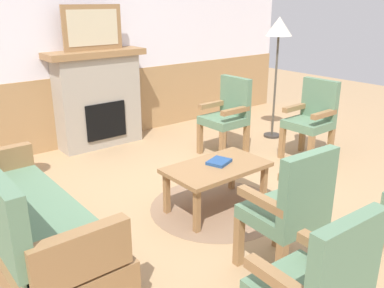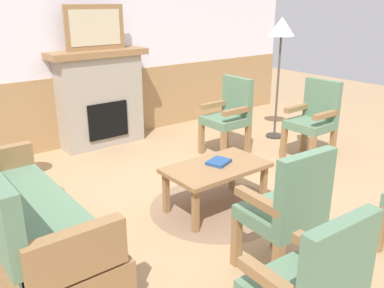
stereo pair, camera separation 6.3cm
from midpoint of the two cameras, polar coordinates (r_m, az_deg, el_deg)
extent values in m
plane|color=tan|center=(4.05, 2.69, -8.65)|extent=(14.00, 14.00, 0.00)
cube|color=white|center=(5.81, -14.78, 13.29)|extent=(7.20, 0.12, 2.70)
cube|color=#A87F51|center=(5.89, -13.78, 4.78)|extent=(7.20, 0.02, 0.95)
cube|color=#A39989|center=(5.71, -13.09, 5.66)|extent=(1.10, 0.36, 1.20)
cube|color=black|center=(5.59, -12.04, 3.13)|extent=(0.56, 0.02, 0.48)
cube|color=olive|center=(5.59, -13.59, 12.04)|extent=(1.30, 0.44, 0.08)
cube|color=olive|center=(5.57, -13.85, 15.30)|extent=(0.80, 0.03, 0.56)
cube|color=beige|center=(5.55, -13.77, 15.29)|extent=(0.68, 0.01, 0.44)
cube|color=olive|center=(4.22, -20.79, -7.57)|extent=(0.08, 0.08, 0.16)
cube|color=olive|center=(3.35, -21.30, -11.45)|extent=(0.70, 1.80, 0.20)
cube|color=#5B7F60|center=(3.27, -21.64, -9.03)|extent=(0.60, 1.70, 0.12)
cube|color=olive|center=(2.51, -15.71, -14.49)|extent=(0.60, 0.10, 0.30)
cube|color=olive|center=(3.56, 0.15, -9.22)|extent=(0.05, 0.05, 0.40)
cube|color=olive|center=(4.08, 9.41, -5.56)|extent=(0.05, 0.05, 0.40)
cube|color=olive|center=(3.87, -3.98, -6.77)|extent=(0.05, 0.05, 0.40)
cube|color=olive|center=(4.36, 5.12, -3.71)|extent=(0.05, 0.05, 0.40)
cube|color=olive|center=(3.86, 2.96, -3.24)|extent=(0.96, 0.56, 0.04)
cylinder|color=#896B51|center=(4.04, 2.85, -8.72)|extent=(1.27, 1.27, 0.01)
cube|color=navy|center=(3.90, 3.28, -2.46)|extent=(0.26, 0.23, 0.03)
cube|color=olive|center=(5.06, 15.65, -1.03)|extent=(0.06, 0.06, 0.40)
cube|color=olive|center=(5.29, 11.96, 0.17)|extent=(0.06, 0.06, 0.40)
cube|color=olive|center=(5.40, 18.22, -0.02)|extent=(0.06, 0.06, 0.40)
cube|color=olive|center=(5.62, 14.64, 1.07)|extent=(0.06, 0.06, 0.40)
cube|color=#5B7F60|center=(5.26, 15.36, 2.64)|extent=(0.49, 0.49, 0.10)
cube|color=#5B7F60|center=(5.35, 16.88, 5.99)|extent=(0.09, 0.48, 0.48)
cube|color=olive|center=(5.11, 17.39, 3.94)|extent=(0.44, 0.08, 0.06)
cube|color=olive|center=(5.33, 13.73, 4.90)|extent=(0.44, 0.08, 0.06)
cube|color=olive|center=(5.04, 3.83, -0.43)|extent=(0.06, 0.06, 0.40)
cube|color=olive|center=(5.33, 0.75, 0.75)|extent=(0.06, 0.06, 0.40)
cube|color=olive|center=(5.32, 7.14, 0.54)|extent=(0.06, 0.06, 0.40)
cube|color=olive|center=(5.60, 4.04, 1.62)|extent=(0.06, 0.06, 0.40)
cube|color=#5B7F60|center=(5.24, 4.00, 3.24)|extent=(0.48, 0.48, 0.10)
cube|color=#5B7F60|center=(5.31, 5.66, 6.62)|extent=(0.08, 0.48, 0.48)
cube|color=olive|center=(5.06, 5.64, 4.58)|extent=(0.44, 0.07, 0.06)
cube|color=olive|center=(5.35, 2.54, 5.46)|extent=(0.44, 0.07, 0.06)
cube|color=olive|center=(3.64, 24.22, -10.36)|extent=(0.06, 0.06, 0.40)
cube|color=#5B7F60|center=(2.10, 19.55, -15.51)|extent=(0.48, 0.10, 0.48)
cube|color=olive|center=(2.12, 11.20, -18.11)|extent=(0.09, 0.44, 0.06)
cube|color=olive|center=(2.40, 18.12, -14.02)|extent=(0.09, 0.44, 0.06)
cube|color=olive|center=(3.17, 5.88, -13.14)|extent=(0.06, 0.06, 0.40)
cube|color=olive|center=(3.43, 11.29, -10.78)|extent=(0.06, 0.06, 0.40)
cube|color=olive|center=(2.93, 11.48, -16.57)|extent=(0.06, 0.06, 0.40)
cube|color=olive|center=(3.20, 16.84, -13.63)|extent=(0.06, 0.06, 0.40)
cube|color=#5B7F60|center=(3.05, 11.69, -9.49)|extent=(0.51, 0.51, 0.10)
cube|color=#5B7F60|center=(2.80, 15.05, -5.79)|extent=(0.48, 0.11, 0.48)
cube|color=olive|center=(2.84, 9.04, -7.72)|extent=(0.10, 0.44, 0.06)
cube|color=olive|center=(3.11, 14.51, -5.58)|extent=(0.10, 0.44, 0.06)
cylinder|color=#332D28|center=(6.16, 10.65, 1.18)|extent=(0.24, 0.24, 0.03)
cylinder|color=#4C473D|center=(5.98, 11.07, 7.70)|extent=(0.03, 0.03, 1.40)
cone|color=silver|center=(5.88, 11.61, 15.59)|extent=(0.36, 0.36, 0.25)
camera|label=1|loc=(0.03, -90.44, -0.16)|focal=38.74mm
camera|label=2|loc=(0.03, 89.56, 0.16)|focal=38.74mm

